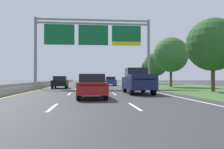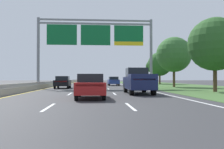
{
  "view_description": "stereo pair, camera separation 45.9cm",
  "coord_description": "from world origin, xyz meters",
  "px_view_note": "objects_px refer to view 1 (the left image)",
  "views": [
    {
      "loc": [
        -0.23,
        -0.29,
        1.3
      ],
      "look_at": [
        1.57,
        18.35,
        1.6
      ],
      "focal_mm": 38.04,
      "sensor_mm": 36.0,
      "label": 1
    },
    {
      "loc": [
        0.23,
        -0.33,
        1.3
      ],
      "look_at": [
        1.57,
        18.35,
        1.6
      ],
      "focal_mm": 38.04,
      "sensor_mm": 36.0,
      "label": 2
    }
  ],
  "objects_px": {
    "overhead_sign_gantry": "(93,38)",
    "car_red_centre_lane_sedan": "(92,86)",
    "car_black_left_lane_sedan": "(60,82)",
    "roadside_tree_mid": "(171,55)",
    "roadside_tree_distant": "(148,67)",
    "roadside_tree_near": "(213,45)",
    "roadside_tree_far": "(156,64)",
    "car_gold_centre_lane_sedan": "(89,81)",
    "car_blue_right_lane_sedan": "(110,81)",
    "pickup_truck_navy": "(138,81)",
    "car_darkgreen_centre_lane_sedan": "(91,82)"
  },
  "relations": [
    {
      "from": "overhead_sign_gantry",
      "to": "car_red_centre_lane_sedan",
      "type": "xyz_separation_m",
      "value": [
        -0.37,
        -15.44,
        -5.67
      ]
    },
    {
      "from": "car_red_centre_lane_sedan",
      "to": "car_black_left_lane_sedan",
      "type": "distance_m",
      "value": 16.05
    },
    {
      "from": "roadside_tree_mid",
      "to": "roadside_tree_distant",
      "type": "height_order",
      "value": "roadside_tree_mid"
    },
    {
      "from": "roadside_tree_near",
      "to": "roadside_tree_far",
      "type": "distance_m",
      "value": 29.18
    },
    {
      "from": "car_gold_centre_lane_sedan",
      "to": "car_blue_right_lane_sedan",
      "type": "bearing_deg",
      "value": -150.39
    },
    {
      "from": "overhead_sign_gantry",
      "to": "pickup_truck_navy",
      "type": "distance_m",
      "value": 12.83
    },
    {
      "from": "roadside_tree_far",
      "to": "car_red_centre_lane_sedan",
      "type": "bearing_deg",
      "value": -112.14
    },
    {
      "from": "roadside_tree_mid",
      "to": "car_black_left_lane_sedan",
      "type": "bearing_deg",
      "value": -169.39
    },
    {
      "from": "car_gold_centre_lane_sedan",
      "to": "roadside_tree_near",
      "type": "height_order",
      "value": "roadside_tree_near"
    },
    {
      "from": "overhead_sign_gantry",
      "to": "roadside_tree_far",
      "type": "bearing_deg",
      "value": 54.85
    },
    {
      "from": "roadside_tree_near",
      "to": "overhead_sign_gantry",
      "type": "bearing_deg",
      "value": 140.94
    },
    {
      "from": "car_gold_centre_lane_sedan",
      "to": "car_red_centre_lane_sedan",
      "type": "bearing_deg",
      "value": -178.12
    },
    {
      "from": "car_black_left_lane_sedan",
      "to": "car_darkgreen_centre_lane_sedan",
      "type": "xyz_separation_m",
      "value": [
        3.98,
        -1.71,
        0.0
      ]
    },
    {
      "from": "car_darkgreen_centre_lane_sedan",
      "to": "roadside_tree_far",
      "type": "bearing_deg",
      "value": -33.02
    },
    {
      "from": "car_black_left_lane_sedan",
      "to": "roadside_tree_mid",
      "type": "relative_size",
      "value": 0.6
    },
    {
      "from": "roadside_tree_mid",
      "to": "roadside_tree_far",
      "type": "xyz_separation_m",
      "value": [
        2.55,
        16.82,
        -0.38
      ]
    },
    {
      "from": "overhead_sign_gantry",
      "to": "car_blue_right_lane_sedan",
      "type": "xyz_separation_m",
      "value": [
        3.17,
        10.92,
        -5.67
      ]
    },
    {
      "from": "car_darkgreen_centre_lane_sedan",
      "to": "roadside_tree_mid",
      "type": "relative_size",
      "value": 0.6
    },
    {
      "from": "pickup_truck_navy",
      "to": "car_darkgreen_centre_lane_sedan",
      "type": "height_order",
      "value": "pickup_truck_navy"
    },
    {
      "from": "car_blue_right_lane_sedan",
      "to": "roadside_tree_near",
      "type": "distance_m",
      "value": 21.97
    },
    {
      "from": "pickup_truck_navy",
      "to": "car_blue_right_lane_sedan",
      "type": "bearing_deg",
      "value": 1.49
    },
    {
      "from": "car_darkgreen_centre_lane_sedan",
      "to": "roadside_tree_far",
      "type": "distance_m",
      "value": 26.02
    },
    {
      "from": "pickup_truck_navy",
      "to": "car_blue_right_lane_sedan",
      "type": "height_order",
      "value": "pickup_truck_navy"
    },
    {
      "from": "car_red_centre_lane_sedan",
      "to": "car_gold_centre_lane_sedan",
      "type": "height_order",
      "value": "same"
    },
    {
      "from": "car_darkgreen_centre_lane_sedan",
      "to": "roadside_tree_mid",
      "type": "xyz_separation_m",
      "value": [
        11.71,
        4.65,
        3.95
      ]
    },
    {
      "from": "roadside_tree_near",
      "to": "car_blue_right_lane_sedan",
      "type": "bearing_deg",
      "value": 112.02
    },
    {
      "from": "roadside_tree_near",
      "to": "roadside_tree_mid",
      "type": "xyz_separation_m",
      "value": [
        0.17,
        12.23,
        0.24
      ]
    },
    {
      "from": "pickup_truck_navy",
      "to": "car_blue_right_lane_sedan",
      "type": "distance_m",
      "value": 21.99
    },
    {
      "from": "pickup_truck_navy",
      "to": "car_darkgreen_centre_lane_sedan",
      "type": "xyz_separation_m",
      "value": [
        -3.81,
        9.5,
        -0.26
      ]
    },
    {
      "from": "overhead_sign_gantry",
      "to": "car_black_left_lane_sedan",
      "type": "bearing_deg",
      "value": 178.18
    },
    {
      "from": "overhead_sign_gantry",
      "to": "car_red_centre_lane_sedan",
      "type": "bearing_deg",
      "value": -91.37
    },
    {
      "from": "car_red_centre_lane_sedan",
      "to": "car_darkgreen_centre_lane_sedan",
      "type": "xyz_separation_m",
      "value": [
        0.12,
        13.86,
        0.0
      ]
    },
    {
      "from": "overhead_sign_gantry",
      "to": "roadside_tree_mid",
      "type": "xyz_separation_m",
      "value": [
        11.46,
        3.07,
        -1.73
      ]
    },
    {
      "from": "overhead_sign_gantry",
      "to": "car_gold_centre_lane_sedan",
      "type": "relative_size",
      "value": 3.38
    },
    {
      "from": "pickup_truck_navy",
      "to": "roadside_tree_near",
      "type": "xyz_separation_m",
      "value": [
        7.73,
        1.92,
        3.46
      ]
    },
    {
      "from": "overhead_sign_gantry",
      "to": "car_darkgreen_centre_lane_sedan",
      "type": "relative_size",
      "value": 3.41
    },
    {
      "from": "overhead_sign_gantry",
      "to": "roadside_tree_mid",
      "type": "relative_size",
      "value": 2.05
    },
    {
      "from": "car_black_left_lane_sedan",
      "to": "roadside_tree_near",
      "type": "bearing_deg",
      "value": -121.9
    },
    {
      "from": "car_black_left_lane_sedan",
      "to": "roadside_tree_far",
      "type": "bearing_deg",
      "value": -43.7
    },
    {
      "from": "car_red_centre_lane_sedan",
      "to": "roadside_tree_far",
      "type": "height_order",
      "value": "roadside_tree_far"
    },
    {
      "from": "car_gold_centre_lane_sedan",
      "to": "roadside_tree_near",
      "type": "bearing_deg",
      "value": -154.78
    },
    {
      "from": "overhead_sign_gantry",
      "to": "pickup_truck_navy",
      "type": "height_order",
      "value": "overhead_sign_gantry"
    },
    {
      "from": "roadside_tree_near",
      "to": "roadside_tree_distant",
      "type": "relative_size",
      "value": 1.17
    },
    {
      "from": "roadside_tree_distant",
      "to": "roadside_tree_near",
      "type": "bearing_deg",
      "value": -95.14
    },
    {
      "from": "roadside_tree_mid",
      "to": "car_darkgreen_centre_lane_sedan",
      "type": "bearing_deg",
      "value": -158.35
    },
    {
      "from": "overhead_sign_gantry",
      "to": "pickup_truck_navy",
      "type": "bearing_deg",
      "value": -72.19
    },
    {
      "from": "car_gold_centre_lane_sedan",
      "to": "roadside_tree_mid",
      "type": "bearing_deg",
      "value": -139.36
    },
    {
      "from": "car_blue_right_lane_sedan",
      "to": "roadside_tree_far",
      "type": "bearing_deg",
      "value": -51.05
    },
    {
      "from": "roadside_tree_mid",
      "to": "car_red_centre_lane_sedan",
      "type": "bearing_deg",
      "value": -122.57
    },
    {
      "from": "roadside_tree_distant",
      "to": "roadside_tree_mid",
      "type": "bearing_deg",
      "value": -97.07
    }
  ]
}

